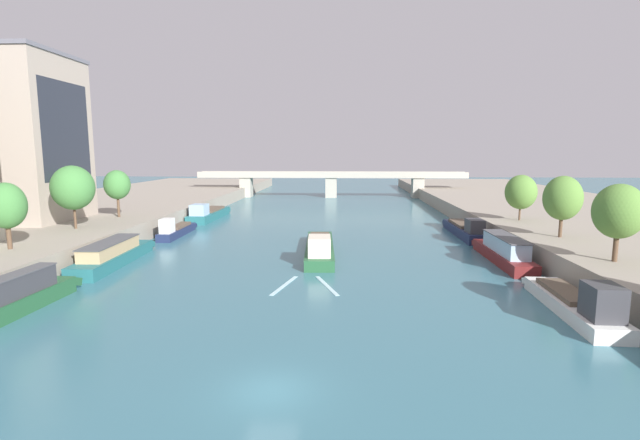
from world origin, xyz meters
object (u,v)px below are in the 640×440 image
moored_boat_right_downstream (503,251)px  tree_left_by_lamp (117,185)px  tree_left_past_mid (6,206)px  moored_boat_left_gap_after (176,230)px  barge_midriver (320,247)px  tree_right_second (563,198)px  moored_boat_right_midway (465,229)px  moored_boat_right_gap_after (576,303)px  bridge_far (331,181)px  tree_right_midway (619,211)px  moored_boat_left_second (208,214)px  moored_boat_left_far (27,293)px  tree_left_end_of_row (73,188)px  moored_boat_left_near (113,254)px  tree_right_by_lamp (521,192)px

moored_boat_right_downstream → tree_left_by_lamp: 49.63m
tree_left_past_mid → moored_boat_left_gap_after: bearing=69.8°
barge_midriver → tree_left_by_lamp: 31.08m
moored_boat_right_downstream → tree_right_second: size_ratio=2.27×
moored_boat_right_midway → moored_boat_right_downstream: bearing=-89.9°
moored_boat_right_gap_after → bridge_far: bearing=102.8°
moored_boat_right_gap_after → moored_boat_right_midway: bearing=89.5°
moored_boat_right_downstream → tree_right_midway: size_ratio=2.31×
moored_boat_left_second → bridge_far: size_ratio=0.23×
moored_boat_left_far → moored_boat_right_midway: bearing=39.3°
moored_boat_left_gap_after → tree_right_midway: tree_right_midway is taller
moored_boat_right_gap_after → barge_midriver: bearing=135.8°
tree_left_by_lamp → bridge_far: tree_left_by_lamp is taller
moored_boat_right_midway → tree_left_end_of_row: 49.24m
moored_boat_right_gap_after → tree_right_midway: size_ratio=2.04×
moored_boat_left_near → tree_right_midway: size_ratio=2.38×
tree_right_by_lamp → moored_boat_left_far: bearing=-146.4°
moored_boat_right_gap_after → tree_left_by_lamp: tree_left_by_lamp is taller
moored_boat_right_gap_after → tree_left_end_of_row: bearing=157.3°
moored_boat_left_gap_after → moored_boat_right_downstream: moored_boat_left_gap_after is taller
barge_midriver → moored_boat_left_second: size_ratio=1.12×
tree_right_second → tree_left_end_of_row: bearing=177.2°
moored_boat_left_far → moored_boat_right_midway: moored_boat_right_midway is taller
moored_boat_left_gap_after → tree_right_midway: 50.61m
tree_left_past_mid → tree_right_by_lamp: tree_left_past_mid is taller
moored_boat_right_downstream → tree_left_end_of_row: bearing=175.4°
moored_boat_left_far → moored_boat_left_gap_after: size_ratio=0.86×
moored_boat_left_far → tree_left_end_of_row: size_ratio=1.38×
moored_boat_right_gap_after → moored_boat_right_midway: size_ratio=0.82×
moored_boat_left_second → tree_left_by_lamp: (-7.77, -15.74, 5.93)m
tree_left_by_lamp → tree_right_second: tree_left_by_lamp is taller
moored_boat_right_downstream → moored_boat_right_midway: size_ratio=0.93×
moored_boat_left_far → moored_boat_right_downstream: (39.12, 16.75, -0.01)m
moored_boat_right_midway → tree_right_second: (6.14, -14.09, 5.64)m
moored_boat_left_gap_after → moored_boat_right_downstream: 41.35m
moored_boat_left_second → tree_right_by_lamp: tree_right_by_lamp is taller
moored_boat_left_far → tree_left_by_lamp: (-8.19, 30.62, 5.68)m
tree_right_by_lamp → tree_left_past_mid: bearing=-158.3°
tree_left_end_of_row → tree_right_second: (53.62, -2.66, -0.66)m
bridge_far → moored_boat_left_far: bearing=-102.5°
moored_boat_left_second → moored_boat_right_midway: 42.03m
tree_left_past_mid → bridge_far: size_ratio=0.09×
barge_midriver → tree_left_past_mid: tree_left_past_mid is taller
moored_boat_right_midway → tree_right_second: tree_right_second is taller
tree_left_past_mid → tree_left_end_of_row: (-0.62, 11.57, 0.78)m
moored_boat_left_near → tree_right_second: tree_right_second is taller
moored_boat_left_far → moored_boat_left_near: bearing=92.2°
moored_boat_right_gap_after → tree_left_by_lamp: size_ratio=2.00×
moored_boat_left_gap_after → tree_right_midway: size_ratio=1.86×
barge_midriver → moored_boat_left_second: moored_boat_left_second is taller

